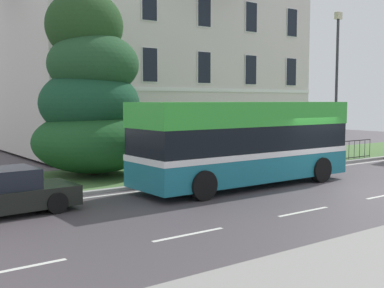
% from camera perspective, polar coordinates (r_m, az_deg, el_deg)
% --- Properties ---
extents(ground_plane, '(60.00, 56.00, 0.18)m').
position_cam_1_polar(ground_plane, '(18.93, 14.62, -4.61)').
color(ground_plane, '#463F44').
extents(georgian_townhouse, '(18.18, 10.57, 12.15)m').
position_cam_1_polar(georgian_townhouse, '(31.98, -4.33, 10.67)').
color(georgian_townhouse, silver).
rests_on(georgian_townhouse, ground_plane).
extents(iron_verge_railing, '(12.22, 0.04, 0.97)m').
position_cam_1_polar(iron_verge_railing, '(22.73, 11.66, -1.32)').
color(iron_verge_railing, black).
rests_on(iron_verge_railing, ground_plane).
extents(evergreen_tree, '(4.91, 4.91, 7.44)m').
position_cam_1_polar(evergreen_tree, '(20.01, -11.84, 5.48)').
color(evergreen_tree, '#423328').
rests_on(evergreen_tree, ground_plane).
extents(single_decker_bus, '(8.82, 2.76, 3.09)m').
position_cam_1_polar(single_decker_bus, '(17.84, 6.30, 0.25)').
color(single_decker_bus, '#1A6E80').
rests_on(single_decker_bus, ground_plane).
extents(street_lamp_post, '(0.36, 0.24, 7.59)m').
position_cam_1_polar(street_lamp_post, '(26.62, 16.73, 7.68)').
color(street_lamp_post, '#333338').
rests_on(street_lamp_post, ground_plane).
extents(litter_bin, '(0.50, 0.50, 1.05)m').
position_cam_1_polar(litter_bin, '(21.88, 7.68, -1.43)').
color(litter_bin, '#4C4742').
rests_on(litter_bin, ground_plane).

